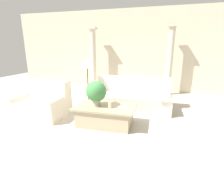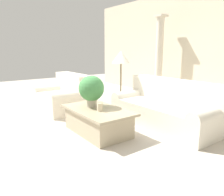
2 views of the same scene
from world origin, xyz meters
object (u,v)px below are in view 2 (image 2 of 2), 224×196
Objects in this scene: coffee_table at (98,120)px; potted_plant at (91,89)px; sofa_long at (167,108)px; loveseat at (64,96)px; floor_lamp at (121,59)px.

potted_plant is at bearing -179.96° from coffee_table.
sofa_long is at bearing 72.74° from coffee_table.
potted_plant reaches higher than loveseat.
coffee_table is at bearing -107.26° from sofa_long.
sofa_long is 1.43m from coffee_table.
loveseat is at bearing 174.41° from coffee_table.
potted_plant is at bearing -114.59° from sofa_long.
potted_plant is at bearing -59.96° from floor_lamp.
sofa_long is 1.64m from floor_lamp.
loveseat is 1.68m from floor_lamp.
floor_lamp reaches higher than sofa_long.
sofa_long is at bearing 65.41° from potted_plant.
sofa_long is 1.52× the size of floor_lamp.
coffee_table is at bearing -53.66° from floor_lamp.
coffee_table is (-0.42, -1.37, -0.12)m from sofa_long.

